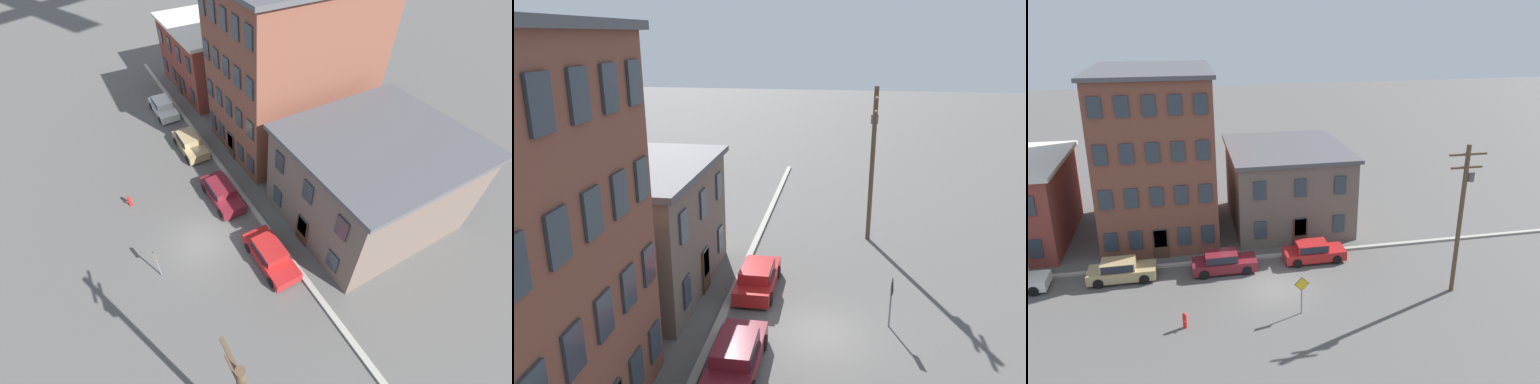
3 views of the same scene
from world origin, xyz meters
TOP-DOWN VIEW (x-y plane):
  - ground_plane at (0.00, 0.00)m, footprint 200.00×200.00m
  - kerb_strip at (0.00, 4.50)m, footprint 56.00×0.36m
  - apartment_corner at (-19.60, 11.23)m, footprint 10.96×10.98m
  - apartment_midblock at (-7.26, 11.65)m, footprint 9.02×11.83m
  - apartment_far at (3.13, 11.18)m, footprint 9.68×10.87m
  - car_white at (-16.61, 3.08)m, footprint 4.40×1.92m
  - car_tan at (-9.83, 3.21)m, footprint 4.40×1.92m
  - car_maroon at (-3.01, 3.03)m, footprint 4.40×1.92m
  - car_red at (3.48, 3.33)m, footprint 4.40×1.92m
  - caution_sign at (1.06, -3.12)m, footprint 0.91×0.08m
  - fire_hydrant at (-5.76, -3.18)m, footprint 0.24×0.34m

SIDE VIEW (x-z plane):
  - ground_plane at x=0.00m, z-range 0.00..0.00m
  - kerb_strip at x=0.00m, z-range 0.00..0.16m
  - fire_hydrant at x=-5.76m, z-range 0.00..0.96m
  - car_white at x=-16.61m, z-range 0.03..1.46m
  - car_tan at x=-9.83m, z-range 0.03..1.46m
  - car_maroon at x=-3.01m, z-range 0.03..1.46m
  - car_red at x=3.48m, z-range 0.03..1.46m
  - caution_sign at x=1.06m, z-range 0.40..2.83m
  - apartment_far at x=3.13m, z-range 0.01..6.58m
  - apartment_corner at x=-19.60m, z-range 0.01..6.60m
  - apartment_midblock at x=-7.26m, z-range 0.01..13.06m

